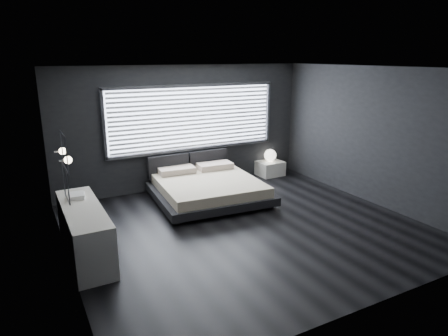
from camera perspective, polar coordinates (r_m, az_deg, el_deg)
room at (r=6.86m, az=3.34°, el=2.31°), size 6.04×6.00×2.80m
window at (r=9.27m, az=-4.31°, el=7.15°), size 4.14×0.09×1.52m
headboard at (r=9.36m, az=-5.11°, el=0.70°), size 1.96×0.16×0.52m
sconce_near at (r=5.94m, az=-21.42°, el=1.08°), size 0.18×0.11×0.11m
sconce_far at (r=6.52m, az=-22.09°, el=2.25°), size 0.18×0.11×0.11m
wall_art_upper at (r=5.29m, az=-21.85°, el=2.12°), size 0.01×0.48×0.48m
wall_art_lower at (r=5.65m, az=-21.67°, el=-1.99°), size 0.01×0.48×0.48m
bed at (r=8.53m, az=-2.28°, el=-2.85°), size 2.42×2.32×0.58m
nightstand at (r=10.38m, az=6.59°, el=-0.04°), size 0.64×0.54×0.37m
orb_lamp at (r=10.33m, az=6.61°, el=1.83°), size 0.31×0.31×0.31m
dresser at (r=6.55m, az=-19.28°, el=-8.54°), size 0.56×1.98×0.79m
book_stack at (r=6.85m, az=-20.32°, el=-3.73°), size 0.31×0.37×0.07m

